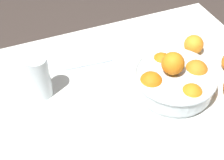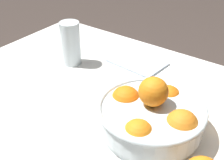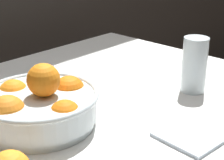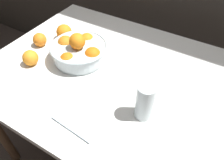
% 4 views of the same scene
% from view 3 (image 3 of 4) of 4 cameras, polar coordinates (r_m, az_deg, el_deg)
% --- Properties ---
extents(dining_table, '(1.12, 0.90, 0.73)m').
position_cam_3_polar(dining_table, '(1.01, -3.20, -7.78)').
color(dining_table, white).
rests_on(dining_table, ground_plane).
extents(fruit_bowl, '(0.27, 0.27, 0.15)m').
position_cam_3_polar(fruit_bowl, '(0.86, -10.93, -3.84)').
color(fruit_bowl, silver).
rests_on(fruit_bowl, dining_table).
extents(juice_glass, '(0.07, 0.07, 0.15)m').
position_cam_3_polar(juice_glass, '(1.04, 12.42, 1.95)').
color(juice_glass, '#F4A314').
rests_on(juice_glass, dining_table).
extents(napkin, '(0.20, 0.14, 0.01)m').
position_cam_3_polar(napkin, '(0.86, 13.18, -7.56)').
color(napkin, silver).
rests_on(napkin, dining_table).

